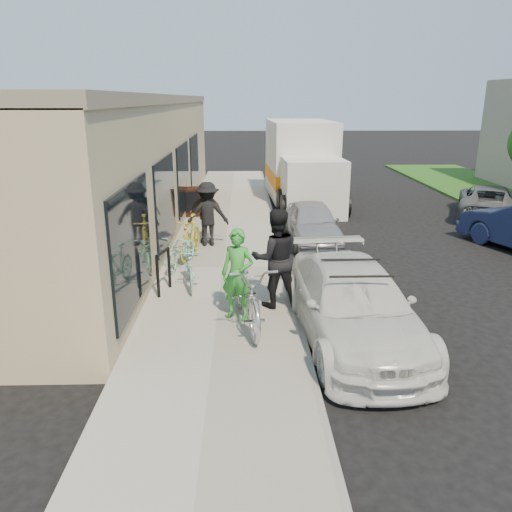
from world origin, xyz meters
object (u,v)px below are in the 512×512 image
object	(u,v)px
sedan_silver	(312,222)
cruiser_bike_a	(189,266)
cruiser_bike_b	(181,251)
bike_rack	(163,267)
woman_rider	(238,275)
bystander_b	(206,214)
sedan_white	(353,304)
sandwich_board	(192,202)
far_car_gray	(488,201)
bystander_a	(208,214)
moving_truck	(302,167)
man_standing	(276,258)
tandem_bike	(247,292)
cruiser_bike_c	(190,237)

from	to	relation	value
sedan_silver	cruiser_bike_a	distance (m)	5.14
cruiser_bike_b	cruiser_bike_a	bearing A→B (deg)	-58.70
cruiser_bike_b	bike_rack	bearing A→B (deg)	-79.17
woman_rider	bystander_b	size ratio (longest dim) A/B	1.06
cruiser_bike_a	sedan_silver	bearing A→B (deg)	41.81
bike_rack	sedan_white	xyz separation A→B (m)	(3.62, -1.98, -0.04)
sandwich_board	bystander_b	size ratio (longest dim) A/B	0.62
sedan_silver	woman_rider	xyz separation A→B (m)	(-2.15, -5.69, 0.41)
sandwich_board	woman_rider	world-z (taller)	woman_rider
sedan_silver	far_car_gray	size ratio (longest dim) A/B	0.84
bike_rack	cruiser_bike_a	size ratio (longest dim) A/B	0.60
cruiser_bike_a	bystander_b	distance (m)	3.67
sedan_silver	cruiser_bike_b	distance (m)	4.47
bystander_a	sandwich_board	bearing A→B (deg)	-81.37
bike_rack	sandwich_board	size ratio (longest dim) A/B	0.91
moving_truck	woman_rider	size ratio (longest dim) A/B	3.87
moving_truck	man_standing	size ratio (longest dim) A/B	3.40
cruiser_bike_a	man_standing	bearing A→B (deg)	-40.60
far_car_gray	sandwich_board	bearing A→B (deg)	25.59
bike_rack	man_standing	bearing A→B (deg)	-18.21
man_standing	cruiser_bike_a	world-z (taller)	man_standing
bike_rack	sedan_white	distance (m)	4.12
bike_rack	woman_rider	bearing A→B (deg)	-40.44
man_standing	tandem_bike	bearing A→B (deg)	49.48
tandem_bike	cruiser_bike_b	world-z (taller)	tandem_bike
sandwich_board	cruiser_bike_c	size ratio (longest dim) A/B	0.57
bike_rack	cruiser_bike_c	size ratio (longest dim) A/B	0.52
tandem_bike	man_standing	distance (m)	1.08
woman_rider	bystander_a	world-z (taller)	bystander_a
cruiser_bike_c	sedan_white	bearing A→B (deg)	-43.72
sedan_silver	bystander_b	size ratio (longest dim) A/B	2.17
far_car_gray	tandem_bike	xyz separation A→B (m)	(-8.77, -9.13, 0.18)
sedan_silver	man_standing	size ratio (longest dim) A/B	1.79
woman_rider	cruiser_bike_c	world-z (taller)	woman_rider
tandem_bike	bystander_a	distance (m)	5.32
sandwich_board	moving_truck	xyz separation A→B (m)	(4.22, 3.42, 0.77)
far_car_gray	cruiser_bike_c	size ratio (longest dim) A/B	2.35
moving_truck	man_standing	world-z (taller)	moving_truck
sedan_silver	tandem_bike	xyz separation A→B (m)	(-1.97, -5.95, 0.16)
moving_truck	bystander_a	xyz separation A→B (m)	(-3.41, -6.97, -0.39)
bystander_b	bystander_a	bearing A→B (deg)	-79.17
cruiser_bike_a	woman_rider	bearing A→B (deg)	-66.75
sedan_white	tandem_bike	size ratio (longest dim) A/B	2.01
moving_truck	bystander_b	size ratio (longest dim) A/B	4.11
tandem_bike	moving_truck	bearing A→B (deg)	69.35
sedan_white	man_standing	size ratio (longest dim) A/B	2.39
sandwich_board	sedan_white	bearing A→B (deg)	-80.40
bike_rack	cruiser_bike_c	distance (m)	2.53
moving_truck	cruiser_bike_c	xyz separation A→B (m)	(-3.80, -8.05, -0.75)
far_car_gray	man_standing	size ratio (longest dim) A/B	2.13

